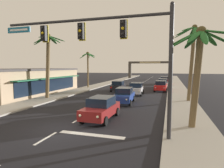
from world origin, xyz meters
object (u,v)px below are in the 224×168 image
(sedan_fifth_in_queue, at_px, (136,89))
(palm_right_second, at_px, (193,48))
(palm_left_third, at_px, (88,61))
(sedan_third_in_queue, at_px, (124,95))
(sedan_parked_far_kerb, at_px, (161,86))
(town_gateway_arch, at_px, (150,67))
(storefront_strip_left, at_px, (28,81))
(sedan_oncoming_far, at_px, (118,86))
(palm_right_nearest, at_px, (199,57))
(sedan_parked_mid_kerb, at_px, (163,83))
(sedan_lead_at_stop_bar, at_px, (101,108))
(traffic_signal_mast, at_px, (109,42))
(sedan_parked_nearest_kerb, at_px, (164,80))
(palm_left_second, at_px, (48,55))

(sedan_fifth_in_queue, height_order, palm_right_second, palm_right_second)
(palm_left_third, height_order, palm_right_second, palm_right_second)
(sedan_third_in_queue, xyz_separation_m, palm_left_third, (-9.96, 12.88, 4.20))
(sedan_parked_far_kerb, relative_size, town_gateway_arch, 0.31)
(storefront_strip_left, bearing_deg, sedan_oncoming_far, 30.90)
(palm_right_nearest, bearing_deg, sedan_parked_far_kerb, 98.91)
(sedan_third_in_queue, height_order, sedan_parked_mid_kerb, same)
(sedan_third_in_queue, relative_size, storefront_strip_left, 0.27)
(palm_left_third, bearing_deg, sedan_fifth_in_queue, -30.92)
(sedan_lead_at_stop_bar, xyz_separation_m, sedan_fifth_in_queue, (0.34, 13.66, 0.00))
(traffic_signal_mast, height_order, sedan_parked_nearest_kerb, traffic_signal_mast)
(traffic_signal_mast, relative_size, sedan_third_in_queue, 2.30)
(sedan_parked_nearest_kerb, relative_size, palm_right_second, 0.53)
(palm_left_third, xyz_separation_m, palm_right_nearest, (16.34, -20.22, -0.51))
(traffic_signal_mast, height_order, palm_right_second, palm_right_second)
(sedan_lead_at_stop_bar, xyz_separation_m, sedan_parked_far_kerb, (3.55, 18.79, 0.00))
(palm_left_second, bearing_deg, sedan_parked_nearest_kerb, 62.63)
(traffic_signal_mast, relative_size, palm_left_second, 1.31)
(sedan_fifth_in_queue, height_order, storefront_strip_left, storefront_strip_left)
(sedan_fifth_in_queue, bearing_deg, town_gateway_arch, 92.83)
(sedan_parked_far_kerb, xyz_separation_m, palm_left_second, (-12.88, -11.93, 4.57))
(palm_left_second, distance_m, palm_right_nearest, 17.55)
(sedan_parked_far_kerb, distance_m, palm_right_nearest, 19.88)
(sedan_lead_at_stop_bar, relative_size, storefront_strip_left, 0.27)
(sedan_fifth_in_queue, relative_size, sedan_oncoming_far, 1.00)
(sedan_lead_at_stop_bar, relative_size, sedan_oncoming_far, 0.99)
(sedan_oncoming_far, relative_size, palm_right_nearest, 0.71)
(sedan_third_in_queue, xyz_separation_m, sedan_parked_mid_kerb, (3.51, 17.32, 0.00))
(sedan_third_in_queue, xyz_separation_m, sedan_parked_nearest_kerb, (3.53, 25.25, 0.00))
(sedan_parked_mid_kerb, relative_size, palm_left_second, 0.57)
(sedan_oncoming_far, distance_m, storefront_strip_left, 13.70)
(traffic_signal_mast, bearing_deg, sedan_fifth_in_queue, 94.31)
(sedan_lead_at_stop_bar, relative_size, palm_left_second, 0.57)
(sedan_parked_nearest_kerb, xyz_separation_m, sedan_parked_mid_kerb, (-0.02, -7.92, 0.00))
(sedan_parked_nearest_kerb, relative_size, storefront_strip_left, 0.27)
(storefront_strip_left, bearing_deg, town_gateway_arch, 72.75)
(palm_right_second, bearing_deg, sedan_parked_mid_kerb, 103.67)
(sedan_parked_nearest_kerb, distance_m, palm_left_second, 28.75)
(sedan_oncoming_far, height_order, town_gateway_arch, town_gateway_arch)
(palm_left_third, bearing_deg, sedan_oncoming_far, -24.16)
(sedan_oncoming_far, relative_size, sedan_parked_nearest_kerb, 1.00)
(traffic_signal_mast, distance_m, sedan_lead_at_stop_bar, 5.64)
(sedan_third_in_queue, bearing_deg, palm_right_nearest, -48.99)
(sedan_fifth_in_queue, height_order, palm_left_second, palm_left_second)
(traffic_signal_mast, height_order, sedan_oncoming_far, traffic_signal_mast)
(sedan_fifth_in_queue, relative_size, palm_right_second, 0.53)
(sedan_parked_nearest_kerb, xyz_separation_m, town_gateway_arch, (-5.30, 20.31, 2.97))
(town_gateway_arch, bearing_deg, sedan_fifth_in_queue, -87.17)
(palm_left_third, bearing_deg, palm_right_second, -30.70)
(traffic_signal_mast, distance_m, palm_right_nearest, 5.65)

